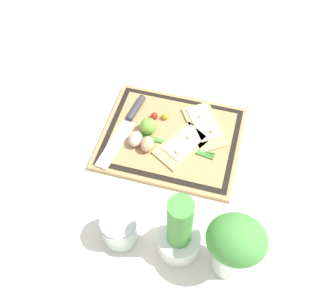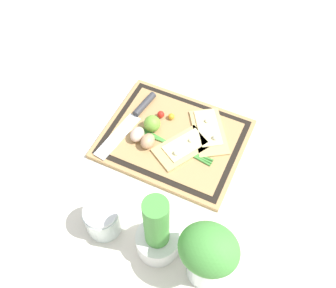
# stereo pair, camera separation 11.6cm
# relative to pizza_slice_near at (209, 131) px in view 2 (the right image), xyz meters

# --- Properties ---
(ground_plane) EXTENTS (6.00, 6.00, 0.00)m
(ground_plane) POSITION_rel_pizza_slice_near_xyz_m (0.09, 0.06, -0.02)
(ground_plane) COLOR silver
(cutting_board) EXTENTS (0.42, 0.34, 0.02)m
(cutting_board) POSITION_rel_pizza_slice_near_xyz_m (0.09, 0.06, -0.01)
(cutting_board) COLOR tan
(cutting_board) RESTS_ON ground_plane
(pizza_slice_near) EXTENTS (0.17, 0.20, 0.02)m
(pizza_slice_near) POSITION_rel_pizza_slice_near_xyz_m (0.00, 0.00, 0.00)
(pizza_slice_near) COLOR tan
(pizza_slice_near) RESTS_ON cutting_board
(pizza_slice_far) EXTENTS (0.16, 0.19, 0.02)m
(pizza_slice_far) POSITION_rel_pizza_slice_near_xyz_m (0.05, 0.09, 0.00)
(pizza_slice_far) COLOR tan
(pizza_slice_far) RESTS_ON cutting_board
(knife) EXTENTS (0.07, 0.29, 0.02)m
(knife) POSITION_rel_pizza_slice_near_xyz_m (0.23, 0.04, 0.00)
(knife) COLOR silver
(knife) RESTS_ON cutting_board
(egg_brown) EXTENTS (0.04, 0.05, 0.04)m
(egg_brown) POSITION_rel_pizza_slice_near_xyz_m (0.15, 0.12, 0.01)
(egg_brown) COLOR tan
(egg_brown) RESTS_ON cutting_board
(egg_pink) EXTENTS (0.04, 0.05, 0.04)m
(egg_pink) POSITION_rel_pizza_slice_near_xyz_m (0.19, 0.11, 0.01)
(egg_pink) COLOR beige
(egg_pink) RESTS_ON cutting_board
(lime) EXTENTS (0.05, 0.05, 0.05)m
(lime) POSITION_rel_pizza_slice_near_xyz_m (0.16, 0.07, 0.02)
(lime) COLOR #70A838
(lime) RESTS_ON cutting_board
(cherry_tomato_red) EXTENTS (0.02, 0.02, 0.02)m
(cherry_tomato_red) POSITION_rel_pizza_slice_near_xyz_m (0.16, 0.01, 0.01)
(cherry_tomato_red) COLOR red
(cherry_tomato_red) RESTS_ON cutting_board
(cherry_tomato_yellow) EXTENTS (0.02, 0.02, 0.02)m
(cherry_tomato_yellow) POSITION_rel_pizza_slice_near_xyz_m (0.13, 0.00, 0.00)
(cherry_tomato_yellow) COLOR gold
(cherry_tomato_yellow) RESTS_ON cutting_board
(scallion_bunch) EXTENTS (0.25, 0.04, 0.01)m
(scallion_bunch) POSITION_rel_pizza_slice_near_xyz_m (0.08, 0.09, -0.00)
(scallion_bunch) COLOR #47933D
(scallion_bunch) RESTS_ON cutting_board
(herb_pot) EXTENTS (0.11, 0.11, 0.25)m
(herb_pot) POSITION_rel_pizza_slice_near_xyz_m (-0.01, 0.39, 0.06)
(herb_pot) COLOR white
(herb_pot) RESTS_ON ground_plane
(sauce_jar) EXTENTS (0.09, 0.09, 0.10)m
(sauce_jar) POSITION_rel_pizza_slice_near_xyz_m (0.14, 0.40, 0.02)
(sauce_jar) COLOR silver
(sauce_jar) RESTS_ON ground_plane
(herb_glass) EXTENTS (0.14, 0.12, 0.22)m
(herb_glass) POSITION_rel_pizza_slice_near_xyz_m (-0.15, 0.40, 0.11)
(herb_glass) COLOR silver
(herb_glass) RESTS_ON ground_plane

